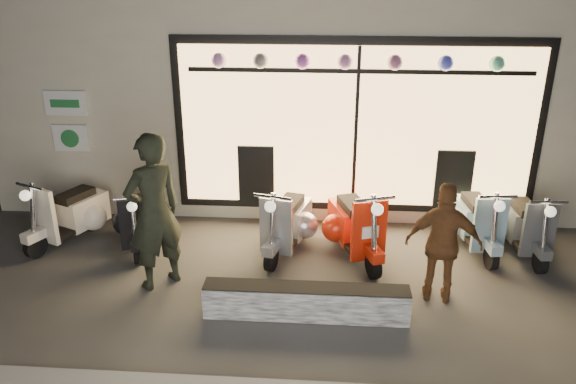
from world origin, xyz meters
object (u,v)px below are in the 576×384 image
Objects in this scene: graffiti_barrier at (306,302)px; scooter_silver at (289,221)px; woman at (444,244)px; scooter_red at (354,224)px; man at (154,212)px.

graffiti_barrier is 1.67× the size of scooter_silver.
graffiti_barrier is 1.76m from woman.
scooter_red is at bearing 9.74° from scooter_silver.
scooter_red reaches higher than graffiti_barrier.
scooter_silver is at bearing 100.60° from graffiti_barrier.
scooter_red is (0.92, -0.08, 0.02)m from scooter_silver.
woman is (1.92, -1.25, 0.35)m from scooter_silver.
scooter_silver is 2.04m from man.
graffiti_barrier is at bearing -64.96° from scooter_silver.
man is (-2.49, -1.08, 0.58)m from scooter_red.
woman reaches higher than scooter_silver.
scooter_silver is 0.96× the size of scooter_red.
woman is at bearing -68.02° from scooter_red.
graffiti_barrier is at bearing 117.98° from man.
man is at bearing 7.33° from woman.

